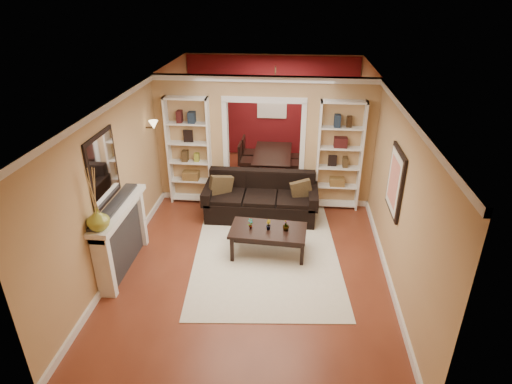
# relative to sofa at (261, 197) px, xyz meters

# --- Properties ---
(floor) EXTENTS (8.00, 8.00, 0.00)m
(floor) POSITION_rel_sofa_xyz_m (-0.00, -0.45, -0.44)
(floor) COLOR brown
(floor) RESTS_ON ground
(ceiling) EXTENTS (8.00, 8.00, 0.00)m
(ceiling) POSITION_rel_sofa_xyz_m (-0.00, -0.45, 2.26)
(ceiling) COLOR white
(ceiling) RESTS_ON ground
(wall_back) EXTENTS (8.00, 0.00, 8.00)m
(wall_back) POSITION_rel_sofa_xyz_m (-0.00, 3.55, 0.91)
(wall_back) COLOR tan
(wall_back) RESTS_ON ground
(wall_front) EXTENTS (8.00, 0.00, 8.00)m
(wall_front) POSITION_rel_sofa_xyz_m (-0.00, -4.45, 0.91)
(wall_front) COLOR tan
(wall_front) RESTS_ON ground
(wall_left) EXTENTS (0.00, 8.00, 8.00)m
(wall_left) POSITION_rel_sofa_xyz_m (-2.25, -0.45, 0.91)
(wall_left) COLOR tan
(wall_left) RESTS_ON ground
(wall_right) EXTENTS (0.00, 8.00, 8.00)m
(wall_right) POSITION_rel_sofa_xyz_m (2.25, -0.45, 0.91)
(wall_right) COLOR tan
(wall_right) RESTS_ON ground
(partition_wall) EXTENTS (4.50, 0.15, 2.70)m
(partition_wall) POSITION_rel_sofa_xyz_m (-0.00, 0.75, 0.91)
(partition_wall) COLOR tan
(partition_wall) RESTS_ON floor
(red_back_panel) EXTENTS (4.44, 0.04, 2.64)m
(red_back_panel) POSITION_rel_sofa_xyz_m (-0.00, 3.52, 0.88)
(red_back_panel) COLOR maroon
(red_back_panel) RESTS_ON floor
(dining_window) EXTENTS (0.78, 0.03, 0.98)m
(dining_window) POSITION_rel_sofa_xyz_m (-0.00, 3.48, 1.11)
(dining_window) COLOR #8CA5CC
(dining_window) RESTS_ON wall_back
(area_rug) EXTENTS (2.78, 3.69, 0.01)m
(area_rug) POSITION_rel_sofa_xyz_m (0.21, -1.32, -0.44)
(area_rug) COLOR silver
(area_rug) RESTS_ON floor
(sofa) EXTENTS (2.27, 0.98, 0.89)m
(sofa) POSITION_rel_sofa_xyz_m (0.00, 0.00, 0.00)
(sofa) COLOR black
(sofa) RESTS_ON floor
(pillow_left) EXTENTS (0.46, 0.36, 0.46)m
(pillow_left) POSITION_rel_sofa_xyz_m (-0.81, -0.02, 0.22)
(pillow_left) COLOR brown
(pillow_left) RESTS_ON sofa
(pillow_right) EXTENTS (0.42, 0.20, 0.40)m
(pillow_right) POSITION_rel_sofa_xyz_m (0.81, -0.02, 0.19)
(pillow_right) COLOR brown
(pillow_right) RESTS_ON sofa
(coffee_table) EXTENTS (1.35, 0.79, 0.50)m
(coffee_table) POSITION_rel_sofa_xyz_m (0.24, -1.32, -0.20)
(coffee_table) COLOR black
(coffee_table) RESTS_ON floor
(plant_left) EXTENTS (0.11, 0.12, 0.19)m
(plant_left) POSITION_rel_sofa_xyz_m (-0.06, -1.32, 0.15)
(plant_left) COLOR #336626
(plant_left) RESTS_ON coffee_table
(plant_center) EXTENTS (0.11, 0.12, 0.18)m
(plant_center) POSITION_rel_sofa_xyz_m (0.24, -1.32, 0.14)
(plant_center) COLOR #336626
(plant_center) RESTS_ON coffee_table
(plant_right) EXTENTS (0.15, 0.15, 0.20)m
(plant_right) POSITION_rel_sofa_xyz_m (0.55, -1.32, 0.15)
(plant_right) COLOR #336626
(plant_right) RESTS_ON coffee_table
(bookshelf_left) EXTENTS (0.90, 0.30, 2.30)m
(bookshelf_left) POSITION_rel_sofa_xyz_m (-1.55, 0.58, 0.71)
(bookshelf_left) COLOR white
(bookshelf_left) RESTS_ON floor
(bookshelf_right) EXTENTS (0.90, 0.30, 2.30)m
(bookshelf_right) POSITION_rel_sofa_xyz_m (1.55, 0.58, 0.71)
(bookshelf_right) COLOR white
(bookshelf_right) RESTS_ON floor
(fireplace) EXTENTS (0.32, 1.70, 1.16)m
(fireplace) POSITION_rel_sofa_xyz_m (-2.09, -1.95, 0.14)
(fireplace) COLOR white
(fireplace) RESTS_ON floor
(vase) EXTENTS (0.37, 0.37, 0.33)m
(vase) POSITION_rel_sofa_xyz_m (-2.09, -2.63, 0.88)
(vase) COLOR olive
(vase) RESTS_ON fireplace
(mirror) EXTENTS (0.03, 0.95, 1.10)m
(mirror) POSITION_rel_sofa_xyz_m (-2.23, -1.95, 1.36)
(mirror) COLOR silver
(mirror) RESTS_ON wall_left
(wall_sconce) EXTENTS (0.18, 0.18, 0.22)m
(wall_sconce) POSITION_rel_sofa_xyz_m (-2.15, 0.10, 1.39)
(wall_sconce) COLOR #FFE0A5
(wall_sconce) RESTS_ON wall_left
(framed_art) EXTENTS (0.04, 0.85, 1.05)m
(framed_art) POSITION_rel_sofa_xyz_m (2.21, -1.45, 1.11)
(framed_art) COLOR black
(framed_art) RESTS_ON wall_right
(dining_table) EXTENTS (1.63, 0.91, 0.57)m
(dining_table) POSITION_rel_sofa_xyz_m (0.14, 2.16, -0.16)
(dining_table) COLOR black
(dining_table) RESTS_ON floor
(dining_chair_nw) EXTENTS (0.47, 0.47, 0.92)m
(dining_chair_nw) POSITION_rel_sofa_xyz_m (-0.41, 1.86, 0.01)
(dining_chair_nw) COLOR black
(dining_chair_nw) RESTS_ON floor
(dining_chair_ne) EXTENTS (0.54, 0.54, 0.86)m
(dining_chair_ne) POSITION_rel_sofa_xyz_m (0.69, 1.86, -0.01)
(dining_chair_ne) COLOR black
(dining_chair_ne) RESTS_ON floor
(dining_chair_sw) EXTENTS (0.46, 0.46, 0.88)m
(dining_chair_sw) POSITION_rel_sofa_xyz_m (-0.41, 2.46, -0.01)
(dining_chair_sw) COLOR black
(dining_chair_sw) RESTS_ON floor
(dining_chair_se) EXTENTS (0.47, 0.47, 0.75)m
(dining_chair_se) POSITION_rel_sofa_xyz_m (0.69, 2.46, -0.07)
(dining_chair_se) COLOR black
(dining_chair_se) RESTS_ON floor
(chandelier) EXTENTS (0.50, 0.50, 0.30)m
(chandelier) POSITION_rel_sofa_xyz_m (-0.00, 2.25, 1.58)
(chandelier) COLOR #342618
(chandelier) RESTS_ON ceiling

